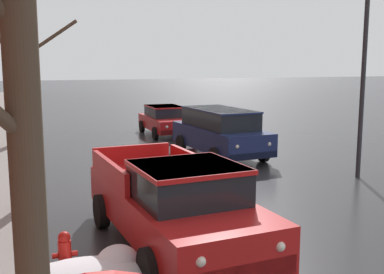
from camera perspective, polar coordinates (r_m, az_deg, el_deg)
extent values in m
ellipsoid|color=white|center=(23.88, 0.49, 1.46)|extent=(3.19, 0.99, 0.74)
ellipsoid|color=white|center=(24.16, 0.92, 1.53)|extent=(0.87, 0.72, 0.72)
ellipsoid|color=white|center=(24.19, 1.53, 1.41)|extent=(0.75, 0.62, 0.62)
ellipsoid|color=white|center=(7.94, -9.09, -14.93)|extent=(0.71, 0.59, 0.59)
cylinder|color=#4C3D2D|center=(4.38, -19.88, 3.02)|extent=(0.31, 0.31, 6.17)
cylinder|color=#4C3D2D|center=(11.41, -20.77, 9.26)|extent=(0.30, 0.30, 7.34)
cylinder|color=#4C3D2D|center=(11.40, -17.36, 11.13)|extent=(1.42, 0.17, 1.01)
cylinder|color=#4C3D2D|center=(12.46, -22.03, 15.28)|extent=(0.50, 2.00, 1.21)
cylinder|color=#4C3D2D|center=(21.02, -20.88, 8.41)|extent=(0.41, 0.41, 7.00)
cube|color=red|center=(9.06, -2.44, -8.77)|extent=(2.28, 5.43, 0.76)
cube|color=black|center=(8.20, -0.54, -5.57)|extent=(1.84, 1.80, 0.64)
cube|color=red|center=(8.14, -0.54, -3.66)|extent=(1.88, 1.86, 0.08)
cube|color=red|center=(10.20, 0.22, -3.24)|extent=(0.25, 2.56, 0.44)
cube|color=red|center=(9.60, -10.06, -4.16)|extent=(0.25, 2.56, 0.44)
cube|color=red|center=(11.30, -7.37, -2.11)|extent=(1.88, 0.21, 0.44)
cube|color=#B7B7BC|center=(6.95, 5.87, -16.30)|extent=(1.88, 0.23, 0.32)
sphere|color=white|center=(7.11, 10.69, -13.00)|extent=(0.16, 0.16, 0.16)
sphere|color=white|center=(6.51, 1.02, -14.97)|extent=(0.16, 0.16, 0.16)
cylinder|color=black|center=(8.29, 8.50, -13.40)|extent=(0.26, 0.73, 0.72)
cylinder|color=black|center=(7.47, -5.18, -15.91)|extent=(0.26, 0.73, 0.72)
cylinder|color=black|center=(10.95, -0.61, -7.68)|extent=(0.26, 0.73, 0.72)
cylinder|color=black|center=(10.35, -11.02, -8.86)|extent=(0.26, 0.73, 0.72)
cube|color=navy|center=(17.59, 3.43, -0.05)|extent=(2.20, 4.89, 0.80)
cube|color=black|center=(17.53, 3.38, 2.36)|extent=(1.85, 3.44, 0.68)
cube|color=navy|center=(17.50, 3.39, 3.37)|extent=(1.89, 3.51, 0.06)
cube|color=black|center=(15.64, 7.42, -2.29)|extent=(1.87, 0.24, 0.22)
cube|color=black|center=(19.71, 0.25, 0.12)|extent=(1.87, 0.24, 0.22)
cylinder|color=black|center=(16.89, 8.69, -1.90)|extent=(0.22, 0.69, 0.68)
cylinder|color=black|center=(15.93, 2.80, -2.47)|extent=(0.22, 0.69, 0.68)
cylinder|color=black|center=(19.40, 3.93, -0.41)|extent=(0.22, 0.69, 0.68)
cylinder|color=black|center=(18.57, -1.38, -0.81)|extent=(0.22, 0.69, 0.68)
sphere|color=silver|center=(15.89, 9.41, -0.85)|extent=(0.14, 0.14, 0.14)
sphere|color=silver|center=(15.24, 5.52, -1.18)|extent=(0.14, 0.14, 0.14)
cube|color=red|center=(23.06, -3.22, 1.75)|extent=(1.83, 4.17, 0.60)
cube|color=black|center=(23.19, -3.38, 3.18)|extent=(1.55, 2.18, 0.52)
cube|color=red|center=(23.17, -3.38, 3.75)|extent=(1.59, 2.22, 0.06)
cube|color=#520B0B|center=(21.17, -1.63, 0.62)|extent=(1.73, 0.15, 0.22)
cube|color=#520B0B|center=(25.01, -4.55, 1.89)|extent=(1.73, 0.15, 0.22)
cylinder|color=black|center=(22.17, -0.02, 0.69)|extent=(0.19, 0.60, 0.60)
cylinder|color=black|center=(21.63, -4.52, 0.45)|extent=(0.19, 0.60, 0.60)
cylinder|color=black|center=(24.58, -2.06, 1.50)|extent=(0.19, 0.60, 0.60)
cylinder|color=black|center=(24.09, -6.15, 1.31)|extent=(0.19, 0.60, 0.60)
sphere|color=silver|center=(21.29, -0.14, 1.38)|extent=(0.14, 0.14, 0.14)
sphere|color=silver|center=(20.93, -3.10, 1.23)|extent=(0.14, 0.14, 0.14)
cylinder|color=red|center=(8.42, -15.27, -13.87)|extent=(0.22, 0.22, 0.55)
sphere|color=red|center=(8.30, -15.37, -11.77)|extent=(0.21, 0.21, 0.21)
cylinder|color=red|center=(8.40, -16.39, -13.78)|extent=(0.10, 0.09, 0.09)
cylinder|color=red|center=(8.43, -14.16, -13.61)|extent=(0.10, 0.09, 0.09)
cylinder|color=#28282D|center=(15.04, 20.18, 6.73)|extent=(0.14, 0.14, 6.10)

